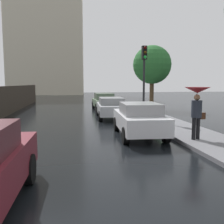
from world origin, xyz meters
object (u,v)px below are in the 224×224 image
(pedestrian_with_umbrella_near, at_px, (197,100))
(traffic_light, at_px, (144,69))
(street_tree_far, at_px, (152,65))
(car_silver_behind_camera, at_px, (111,107))
(car_white_far_lane, at_px, (139,119))
(car_green_far_ahead, at_px, (104,101))

(pedestrian_with_umbrella_near, bearing_deg, traffic_light, 87.08)
(street_tree_far, bearing_deg, pedestrian_with_umbrella_near, -100.55)
(pedestrian_with_umbrella_near, xyz_separation_m, traffic_light, (-0.47, 5.22, 1.41))
(car_silver_behind_camera, height_order, traffic_light, traffic_light)
(pedestrian_with_umbrella_near, bearing_deg, car_white_far_lane, 131.19)
(car_silver_behind_camera, relative_size, pedestrian_with_umbrella_near, 2.20)
(car_white_far_lane, xyz_separation_m, pedestrian_with_umbrella_near, (1.75, -1.51, 0.86))
(car_white_far_lane, bearing_deg, street_tree_far, 72.40)
(traffic_light, bearing_deg, car_silver_behind_camera, 129.15)
(car_green_far_ahead, relative_size, traffic_light, 0.93)
(pedestrian_with_umbrella_near, relative_size, street_tree_far, 0.36)
(pedestrian_with_umbrella_near, bearing_deg, car_silver_behind_camera, 97.92)
(car_green_far_ahead, distance_m, car_white_far_lane, 10.72)
(car_silver_behind_camera, height_order, car_white_far_lane, car_white_far_lane)
(car_silver_behind_camera, height_order, pedestrian_with_umbrella_near, pedestrian_with_umbrella_near)
(traffic_light, xyz_separation_m, street_tree_far, (2.74, 6.99, 0.73))
(traffic_light, height_order, street_tree_far, street_tree_far)
(car_green_far_ahead, height_order, pedestrian_with_umbrella_near, pedestrian_with_umbrella_near)
(car_green_far_ahead, bearing_deg, car_white_far_lane, -90.55)
(traffic_light, bearing_deg, car_white_far_lane, -109.10)
(car_green_far_ahead, relative_size, street_tree_far, 0.71)
(pedestrian_with_umbrella_near, distance_m, street_tree_far, 12.61)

